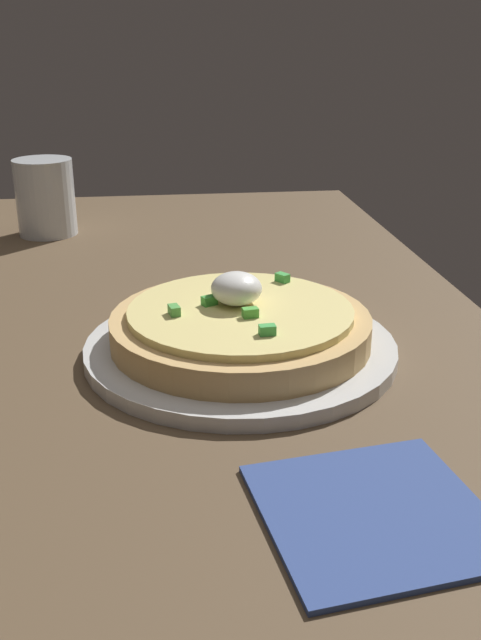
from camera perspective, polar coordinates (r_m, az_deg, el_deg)
The scene contains 5 objects.
dining_table at distance 66.83cm, azimuth -9.47°, elevation -2.76°, with size 124.73×72.41×2.32cm, color brown.
plate at distance 63.09cm, azimuth 0.00°, elevation -2.21°, with size 26.91×26.91×1.24cm, color silver.
pizza at distance 62.25cm, azimuth -0.01°, elevation -0.33°, with size 22.36×22.36×5.90cm.
cup_near at distance 103.24cm, azimuth -15.05°, elevation 8.99°, with size 7.88×7.88×10.22cm.
napkin at distance 44.49cm, azimuth 10.48°, elevation -14.67°, with size 12.93×12.93×0.40cm, color #324888.
Camera 1 is at (-60.73, -3.52, 28.83)cm, focal length 40.73 mm.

